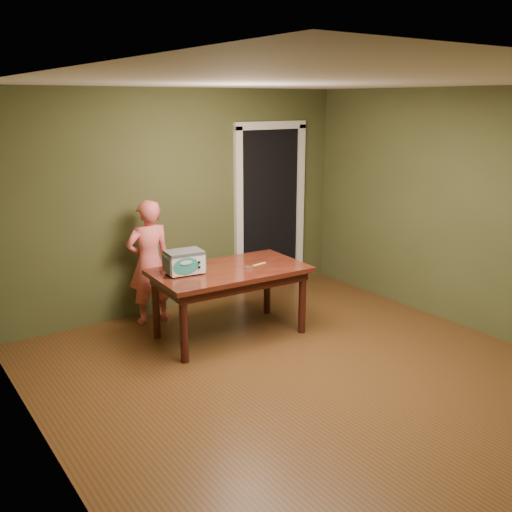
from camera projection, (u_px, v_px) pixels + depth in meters
name	position (u px, v px, depth m)	size (l,w,h in m)	color
floor	(315.00, 382.00, 5.14)	(5.00, 5.00, 0.00)	#5A3419
room_shell	(321.00, 194.00, 4.69)	(4.52, 5.02, 2.61)	#474D29
doorway	(257.00, 207.00, 7.78)	(1.10, 0.66, 2.25)	black
dining_table	(230.00, 278.00, 6.01)	(1.65, 0.99, 0.75)	#3C120D
toy_oven	(184.00, 261.00, 5.77)	(0.41, 0.30, 0.24)	#4C4F54
baking_pan	(249.00, 268.00, 5.97)	(0.10, 0.10, 0.02)	silver
spatula	(259.00, 264.00, 6.13)	(0.18, 0.03, 0.01)	#D3C05B
child	(149.00, 262.00, 6.37)	(0.51, 0.34, 1.41)	#ED6561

